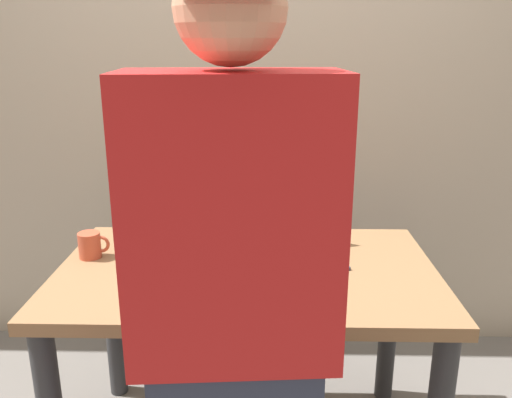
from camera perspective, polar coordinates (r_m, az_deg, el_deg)
The scene contains 9 objects.
desk at distance 1.89m, azimuth -1.00°, elevation -11.00°, with size 1.32×0.79×0.77m.
laptop at distance 1.92m, azimuth 3.54°, elevation -4.76°, with size 0.41×0.41×0.23m.
beer_bottle_amber at distance 1.95m, azimuth -13.13°, elevation -2.78°, with size 0.07×0.07×0.30m.
beer_bottle_dark at distance 2.03m, azimuth -11.18°, elevation -2.03°, with size 0.06×0.06×0.30m.
beer_bottle_brown at distance 2.06m, azimuth -9.10°, elevation -1.64°, with size 0.08×0.08×0.30m.
beer_bottle_green at distance 1.93m, azimuth -10.53°, elevation -2.38°, with size 0.07×0.07×0.34m.
person_figure at distance 1.20m, azimuth -2.45°, elevation -15.87°, with size 0.45×0.31×1.73m.
coffee_mug at distance 1.99m, azimuth -17.65°, elevation -4.83°, with size 0.11×0.08×0.09m.
back_wall at distance 2.56m, azimuth -0.30°, elevation 11.76°, with size 6.00×0.10×2.60m, color tan.
Camera 1 is at (0.07, -1.67, 1.54)m, focal length 36.58 mm.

